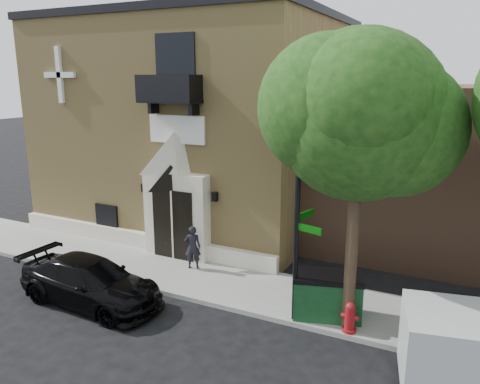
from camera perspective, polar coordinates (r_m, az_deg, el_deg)
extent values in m
plane|color=black|center=(15.51, -10.13, -12.11)|extent=(120.00, 120.00, 0.00)
cube|color=gray|center=(16.09, -4.01, -10.61)|extent=(42.00, 3.00, 0.15)
cube|color=tan|center=(22.39, -4.67, 8.13)|extent=(12.00, 10.00, 9.00)
cube|color=black|center=(22.40, -4.92, 20.05)|extent=(12.20, 10.20, 0.30)
cube|color=white|center=(19.14, -12.36, -5.61)|extent=(12.00, 0.30, 0.60)
cube|color=white|center=(17.50, -7.70, -2.79)|extent=(2.60, 0.55, 3.20)
pyramid|color=white|center=(16.98, -7.96, 4.82)|extent=(2.60, 0.55, 1.50)
cube|color=black|center=(17.36, -8.20, -3.98)|extent=(1.70, 0.06, 2.60)
cube|color=white|center=(17.33, -8.28, -4.02)|extent=(0.06, 0.04, 2.60)
cube|color=white|center=(17.03, -7.69, 7.58)|extent=(2.30, 0.10, 1.00)
cube|color=black|center=(16.63, -8.56, 10.86)|extent=(2.20, 0.90, 0.10)
cube|color=black|center=(16.26, -9.50, 12.34)|extent=(2.20, 0.06, 0.90)
cube|color=black|center=(17.23, -11.56, 12.33)|extent=(0.06, 0.90, 0.90)
cube|color=black|center=(16.04, -5.46, 12.45)|extent=(0.06, 0.90, 0.90)
cube|color=black|center=(16.96, -7.88, 14.99)|extent=(1.60, 0.08, 2.20)
cube|color=white|center=(20.50, -21.13, 13.18)|extent=(0.22, 0.14, 2.20)
cube|color=white|center=(20.50, -21.13, 13.18)|extent=(1.60, 0.14, 0.22)
cube|color=black|center=(19.98, -15.94, -2.89)|extent=(1.10, 0.10, 1.00)
cube|color=#D2660E|center=(20.01, -15.88, -2.86)|extent=(0.85, 0.06, 0.75)
cube|color=black|center=(18.27, -11.60, 0.52)|extent=(0.18, 0.18, 0.32)
cube|color=black|center=(16.59, -3.10, -0.57)|extent=(0.18, 0.18, 0.32)
cylinder|color=#38281C|center=(12.63, 13.43, -7.34)|extent=(0.32, 0.32, 4.20)
sphere|color=#163D10|center=(11.84, 14.41, 8.99)|extent=(4.20, 4.20, 4.20)
sphere|color=#163D10|center=(12.02, 18.38, 7.35)|extent=(3.36, 3.36, 3.36)
sphere|color=#163D10|center=(11.80, 10.89, 10.13)|extent=(3.57, 3.57, 3.57)
sphere|color=#163D10|center=(11.09, 14.77, 10.73)|extent=(3.15, 3.15, 3.15)
imported|color=black|center=(15.12, -17.77, -10.40)|extent=(4.86, 2.14, 1.39)
cylinder|color=black|center=(12.45, 22.81, -18.11)|extent=(0.77, 0.38, 0.74)
cylinder|color=black|center=(12.59, 6.91, -4.51)|extent=(0.14, 0.14, 5.28)
cube|color=#065607|center=(12.35, 8.43, -4.50)|extent=(0.73, 0.24, 0.19)
cube|color=#065607|center=(12.81, 7.97, -2.77)|extent=(0.24, 0.73, 0.19)
cylinder|color=maroon|center=(13.29, 13.15, -16.04)|extent=(0.38, 0.38, 0.08)
cylinder|color=maroon|center=(13.13, 13.23, -14.78)|extent=(0.27, 0.27, 0.58)
sphere|color=maroon|center=(12.98, 13.31, -13.53)|extent=(0.27, 0.27, 0.27)
cylinder|color=maroon|center=(13.11, 13.25, -14.60)|extent=(0.48, 0.13, 0.13)
cube|color=#0F3918|center=(13.70, 10.61, -12.47)|extent=(2.07, 1.52, 1.13)
cube|color=black|center=(13.44, 10.73, -10.10)|extent=(2.13, 1.58, 0.12)
imported|color=#3F642F|center=(17.90, -8.00, -6.57)|extent=(0.74, 0.67, 0.74)
imported|color=black|center=(16.58, -5.79, -6.70)|extent=(0.67, 0.59, 1.55)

